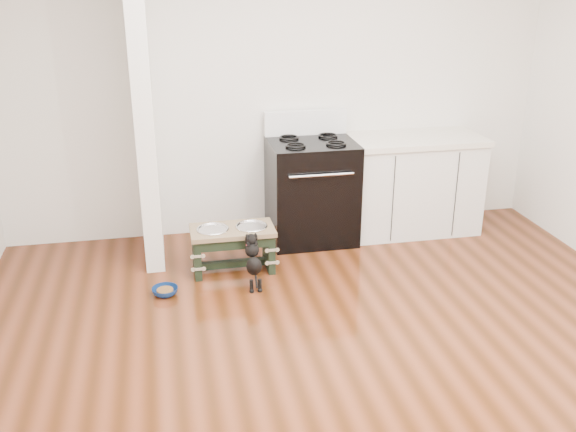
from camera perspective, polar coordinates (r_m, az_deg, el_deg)
name	(u,v)px	position (r m, az deg, el deg)	size (l,w,h in m)	color
ground	(352,375)	(4.11, 5.71, -13.91)	(5.00, 5.00, 0.00)	#3F1E0B
room_shell	(363,118)	(3.45, 6.70, 8.67)	(5.00, 5.00, 5.00)	silver
partition_wall	(143,101)	(5.39, -12.75, 9.96)	(0.15, 0.80, 2.70)	silver
oven_range	(311,189)	(5.82, 2.09, 2.41)	(0.76, 0.69, 1.14)	black
cabinet_run	(412,184)	(6.14, 10.99, 2.79)	(1.24, 0.64, 0.91)	silver
dog_feeder	(233,241)	(5.28, -4.93, -2.19)	(0.68, 0.36, 0.39)	black
puppy	(253,260)	(5.02, -3.11, -3.90)	(0.12, 0.35, 0.42)	black
floor_bowl	(165,291)	(5.05, -10.87, -6.59)	(0.26, 0.26, 0.06)	navy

